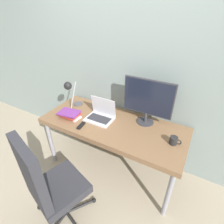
{
  "coord_description": "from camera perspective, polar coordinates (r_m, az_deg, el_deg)",
  "views": [
    {
      "loc": [
        0.79,
        -1.1,
        1.94
      ],
      "look_at": [
        0.01,
        0.32,
        0.92
      ],
      "focal_mm": 28.0,
      "sensor_mm": 36.0,
      "label": 1
    }
  ],
  "objects": [
    {
      "name": "ground_plane",
      "position": [
        2.37,
        -4.33,
        -23.07
      ],
      "size": [
        12.0,
        12.0,
        0.0
      ],
      "primitive_type": "plane",
      "color": "tan"
    },
    {
      "name": "wall_back",
      "position": [
        2.13,
        5.83,
        14.49
      ],
      "size": [
        8.0,
        0.05,
        2.6
      ],
      "color": "gray",
      "rests_on": "ground_plane"
    },
    {
      "name": "desk",
      "position": [
        2.08,
        0.19,
        -5.11
      ],
      "size": [
        1.69,
        0.71,
        0.74
      ],
      "color": "brown",
      "rests_on": "ground_plane"
    },
    {
      "name": "laptop",
      "position": [
        2.1,
        -3.75,
        -0.93
      ],
      "size": [
        0.32,
        0.24,
        0.25
      ],
      "color": "silver",
      "rests_on": "desk"
    },
    {
      "name": "monitor",
      "position": [
        1.95,
        11.62,
        3.96
      ],
      "size": [
        0.56,
        0.2,
        0.53
      ],
      "color": "#333338",
      "rests_on": "desk"
    },
    {
      "name": "desk_lamp",
      "position": [
        2.27,
        -13.45,
        6.94
      ],
      "size": [
        0.12,
        0.26,
        0.38
      ],
      "color": "#4C4C51",
      "rests_on": "desk"
    },
    {
      "name": "office_chair",
      "position": [
        1.74,
        -20.03,
        -21.27
      ],
      "size": [
        0.65,
        0.62,
        1.11
      ],
      "color": "black",
      "rests_on": "ground_plane"
    },
    {
      "name": "book_stack",
      "position": [
        2.2,
        -13.63,
        -0.69
      ],
      "size": [
        0.27,
        0.21,
        0.08
      ],
      "color": "silver",
      "rests_on": "desk"
    },
    {
      "name": "tv_remote",
      "position": [
        2.02,
        -10.06,
        -4.38
      ],
      "size": [
        0.05,
        0.14,
        0.02
      ],
      "color": "black",
      "rests_on": "desk"
    },
    {
      "name": "mug",
      "position": [
        1.85,
        19.53,
        -8.78
      ],
      "size": [
        0.12,
        0.08,
        0.08
      ],
      "color": "black",
      "rests_on": "desk"
    }
  ]
}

